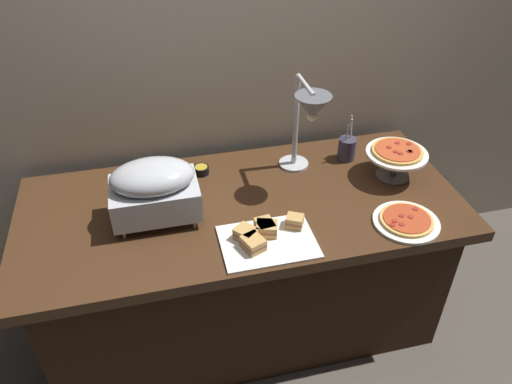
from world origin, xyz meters
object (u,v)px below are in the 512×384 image
at_px(chafing_dish, 154,188).
at_px(pizza_plate_center, 397,155).
at_px(pizza_plate_front, 406,221).
at_px(sandwich_platter, 265,236).
at_px(sauce_cup_near, 201,170).
at_px(heat_lamp, 309,113).
at_px(utensil_holder, 347,148).

xyz_separation_m(chafing_dish, pizza_plate_center, (1.08, 0.05, -0.04)).
height_order(pizza_plate_front, sandwich_platter, sandwich_platter).
distance_m(pizza_plate_center, sauce_cup_near, 0.89).
bearing_deg(sauce_cup_near, chafing_dish, -128.32).
xyz_separation_m(chafing_dish, pizza_plate_front, (0.98, -0.27, -0.14)).
bearing_deg(heat_lamp, chafing_dish, -172.24).
relative_size(pizza_plate_center, utensil_holder, 1.22).
relative_size(chafing_dish, heat_lamp, 0.75).
xyz_separation_m(heat_lamp, sauce_cup_near, (-0.44, 0.19, -0.34)).
xyz_separation_m(chafing_dish, sandwich_platter, (0.40, -0.24, -0.13)).
bearing_deg(chafing_dish, sauce_cup_near, 51.68).
xyz_separation_m(pizza_plate_front, sandwich_platter, (-0.59, 0.04, 0.01)).
height_order(sauce_cup_near, utensil_holder, utensil_holder).
height_order(chafing_dish, utensil_holder, chafing_dish).
distance_m(pizza_plate_center, utensil_holder, 0.25).
xyz_separation_m(chafing_dish, sauce_cup_near, (0.22, 0.28, -0.13)).
height_order(heat_lamp, pizza_plate_front, heat_lamp).
bearing_deg(utensil_holder, heat_lamp, -149.55).
xyz_separation_m(sauce_cup_near, utensil_holder, (0.70, -0.04, 0.04)).
bearing_deg(sauce_cup_near, utensil_holder, -3.02).
distance_m(heat_lamp, pizza_plate_front, 0.59).
relative_size(pizza_plate_center, sauce_cup_near, 3.89).
bearing_deg(chafing_dish, sandwich_platter, -30.73).
bearing_deg(pizza_plate_center, sauce_cup_near, 165.04).
distance_m(heat_lamp, utensil_holder, 0.43).
bearing_deg(chafing_dish, utensil_holder, 14.81).
bearing_deg(sandwich_platter, chafing_dish, 149.27).
xyz_separation_m(chafing_dish, utensil_holder, (0.93, 0.24, -0.09)).
height_order(chafing_dish, pizza_plate_center, chafing_dish).
relative_size(sandwich_platter, sauce_cup_near, 5.17).
bearing_deg(heat_lamp, sandwich_platter, -129.17).
height_order(pizza_plate_front, sauce_cup_near, sauce_cup_near).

